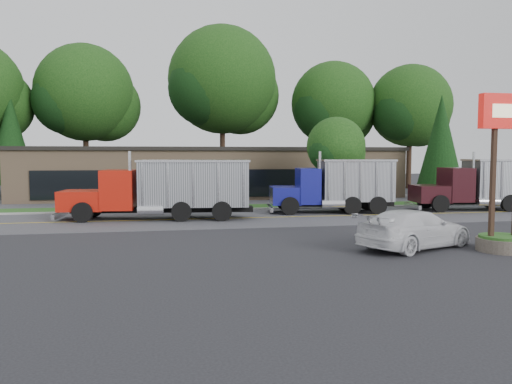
# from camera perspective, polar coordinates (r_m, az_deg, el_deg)

# --- Properties ---
(ground) EXTENTS (140.00, 140.00, 0.00)m
(ground) POSITION_cam_1_polar(r_m,az_deg,el_deg) (19.79, -3.95, -6.43)
(ground) COLOR #2E2E33
(ground) RESTS_ON ground
(road) EXTENTS (60.00, 8.00, 0.02)m
(road) POSITION_cam_1_polar(r_m,az_deg,el_deg) (28.65, -6.00, -3.10)
(road) COLOR slate
(road) RESTS_ON ground
(center_line) EXTENTS (60.00, 0.12, 0.01)m
(center_line) POSITION_cam_1_polar(r_m,az_deg,el_deg) (28.65, -6.00, -3.10)
(center_line) COLOR gold
(center_line) RESTS_ON ground
(curb) EXTENTS (60.00, 0.30, 0.12)m
(curb) POSITION_cam_1_polar(r_m,az_deg,el_deg) (32.80, -6.57, -2.17)
(curb) COLOR #9E9E99
(curb) RESTS_ON ground
(grass_verge) EXTENTS (60.00, 3.40, 0.03)m
(grass_verge) POSITION_cam_1_polar(r_m,az_deg,el_deg) (34.59, -6.77, -1.83)
(grass_verge) COLOR #254E1A
(grass_verge) RESTS_ON ground
(far_parking) EXTENTS (60.00, 7.00, 0.02)m
(far_parking) POSITION_cam_1_polar(r_m,az_deg,el_deg) (39.56, -7.24, -1.07)
(far_parking) COLOR slate
(far_parking) RESTS_ON ground
(strip_mall) EXTENTS (32.00, 12.00, 4.00)m
(strip_mall) POSITION_cam_1_polar(r_m,az_deg,el_deg) (45.55, -5.17, 2.18)
(strip_mall) COLOR tan
(strip_mall) RESTS_ON ground
(bilo_sign) EXTENTS (2.20, 1.90, 5.95)m
(bilo_sign) POSITION_cam_1_polar(r_m,az_deg,el_deg) (21.14, 26.48, -0.66)
(bilo_sign) COLOR #6B6054
(bilo_sign) RESTS_ON ground
(tree_far_b) EXTENTS (10.38, 9.77, 14.81)m
(tree_far_b) POSITION_cam_1_polar(r_m,az_deg,el_deg) (54.30, -18.80, 10.18)
(tree_far_b) COLOR #382619
(tree_far_b) RESTS_ON ground
(tree_far_c) EXTENTS (12.11, 11.40, 17.27)m
(tree_far_c) POSITION_cam_1_polar(r_m,az_deg,el_deg) (54.34, -3.71, 12.07)
(tree_far_c) COLOR #382619
(tree_far_c) RESTS_ON ground
(tree_far_d) EXTENTS (9.63, 9.07, 13.74)m
(tree_far_d) POSITION_cam_1_polar(r_m,az_deg,el_deg) (55.78, 8.90, 9.49)
(tree_far_d) COLOR #382619
(tree_far_d) RESTS_ON ground
(tree_far_e) EXTENTS (9.34, 8.79, 13.32)m
(tree_far_e) POSITION_cam_1_polar(r_m,az_deg,el_deg) (57.10, 17.27, 8.96)
(tree_far_e) COLOR #382619
(tree_far_e) RESTS_ON ground
(evergreen_left) EXTENTS (4.15, 4.15, 9.43)m
(evergreen_left) POSITION_cam_1_polar(r_m,az_deg,el_deg) (51.24, -26.22, 5.54)
(evergreen_left) COLOR #382619
(evergreen_left) RESTS_ON ground
(evergreen_right) EXTENTS (3.76, 3.76, 8.54)m
(evergreen_right) POSITION_cam_1_polar(r_m,az_deg,el_deg) (43.43, 20.37, 5.37)
(evergreen_right) COLOR #382619
(evergreen_right) RESTS_ON ground
(tree_verge) EXTENTS (4.47, 4.21, 6.38)m
(tree_verge) POSITION_cam_1_polar(r_m,az_deg,el_deg) (36.50, 9.20, 4.85)
(tree_verge) COLOR #382619
(tree_verge) RESTS_ON ground
(dump_truck_red) EXTENTS (10.84, 3.68, 3.36)m
(dump_truck_red) POSITION_cam_1_polar(r_m,az_deg,el_deg) (28.71, -9.95, 0.51)
(dump_truck_red) COLOR black
(dump_truck_red) RESTS_ON ground
(dump_truck_blue) EXTENTS (7.89, 3.44, 3.36)m
(dump_truck_blue) POSITION_cam_1_polar(r_m,az_deg,el_deg) (31.96, 9.42, 0.88)
(dump_truck_blue) COLOR black
(dump_truck_blue) RESTS_ON ground
(dump_truck_maroon) EXTENTS (9.40, 3.53, 3.36)m
(dump_truck_maroon) POSITION_cam_1_polar(r_m,az_deg,el_deg) (36.47, 25.18, 0.95)
(dump_truck_maroon) COLOR black
(dump_truck_maroon) RESTS_ON ground
(rally_car) EXTENTS (5.66, 4.10, 1.52)m
(rally_car) POSITION_cam_1_polar(r_m,az_deg,el_deg) (20.66, 17.69, -4.04)
(rally_car) COLOR silver
(rally_car) RESTS_ON ground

